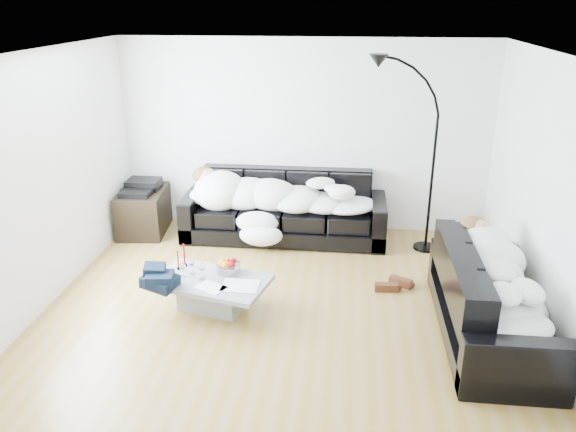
# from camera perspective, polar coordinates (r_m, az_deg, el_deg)

# --- Properties ---
(ground) EXTENTS (5.00, 5.00, 0.00)m
(ground) POSITION_cam_1_polar(r_m,az_deg,el_deg) (6.08, -0.32, -8.96)
(ground) COLOR olive
(ground) RESTS_ON ground
(wall_back) EXTENTS (5.00, 0.02, 2.60)m
(wall_back) POSITION_cam_1_polar(r_m,az_deg,el_deg) (7.70, 1.62, 8.05)
(wall_back) COLOR silver
(wall_back) RESTS_ON ground
(wall_left) EXTENTS (0.02, 4.50, 2.60)m
(wall_left) POSITION_cam_1_polar(r_m,az_deg,el_deg) (6.33, -23.50, 3.31)
(wall_left) COLOR silver
(wall_left) RESTS_ON ground
(wall_right) EXTENTS (0.02, 4.50, 2.60)m
(wall_right) POSITION_cam_1_polar(r_m,az_deg,el_deg) (5.82, 24.92, 1.61)
(wall_right) COLOR silver
(wall_right) RESTS_ON ground
(ceiling) EXTENTS (5.00, 5.00, 0.00)m
(ceiling) POSITION_cam_1_polar(r_m,az_deg,el_deg) (5.27, -0.38, 16.25)
(ceiling) COLOR white
(ceiling) RESTS_ON ground
(sofa_back) EXTENTS (2.70, 0.94, 0.88)m
(sofa_back) POSITION_cam_1_polar(r_m,az_deg,el_deg) (7.54, -0.38, 0.96)
(sofa_back) COLOR black
(sofa_back) RESTS_ON ground
(sofa_right) EXTENTS (0.90, 2.09, 0.85)m
(sofa_right) POSITION_cam_1_polar(r_m,az_deg,el_deg) (5.72, 20.02, -7.62)
(sofa_right) COLOR black
(sofa_right) RESTS_ON ground
(sleeper_back) EXTENTS (2.29, 0.79, 0.46)m
(sleeper_back) POSITION_cam_1_polar(r_m,az_deg,el_deg) (7.42, -0.43, 2.33)
(sleeper_back) COLOR white
(sleeper_back) RESTS_ON sofa_back
(sleeper_right) EXTENTS (0.76, 1.79, 0.44)m
(sleeper_right) POSITION_cam_1_polar(r_m,az_deg,el_deg) (5.62, 20.29, -5.69)
(sleeper_right) COLOR white
(sleeper_right) RESTS_ON sofa_right
(teal_cushion) EXTENTS (0.42, 0.38, 0.20)m
(teal_cushion) POSITION_cam_1_polar(r_m,az_deg,el_deg) (6.15, 18.54, -2.29)
(teal_cushion) COLOR #0A4642
(teal_cushion) RESTS_ON sofa_right
(coffee_table) EXTENTS (1.29, 0.94, 0.34)m
(coffee_table) POSITION_cam_1_polar(r_m,az_deg,el_deg) (5.99, -7.74, -7.82)
(coffee_table) COLOR #939699
(coffee_table) RESTS_ON ground
(fruit_bowl) EXTENTS (0.30, 0.30, 0.16)m
(fruit_bowl) POSITION_cam_1_polar(r_m,az_deg,el_deg) (6.00, -6.09, -4.98)
(fruit_bowl) COLOR white
(fruit_bowl) RESTS_ON coffee_table
(wine_glass_a) EXTENTS (0.09, 0.09, 0.17)m
(wine_glass_a) POSITION_cam_1_polar(r_m,az_deg,el_deg) (6.00, -9.73, -5.09)
(wine_glass_a) COLOR white
(wine_glass_a) RESTS_ON coffee_table
(wine_glass_b) EXTENTS (0.07, 0.07, 0.16)m
(wine_glass_b) POSITION_cam_1_polar(r_m,az_deg,el_deg) (5.96, -10.66, -5.43)
(wine_glass_b) COLOR white
(wine_glass_b) RESTS_ON coffee_table
(wine_glass_c) EXTENTS (0.09, 0.09, 0.18)m
(wine_glass_c) POSITION_cam_1_polar(r_m,az_deg,el_deg) (5.88, -8.76, -5.58)
(wine_glass_c) COLOR white
(wine_glass_c) RESTS_ON coffee_table
(candle_left) EXTENTS (0.04, 0.04, 0.21)m
(candle_left) POSITION_cam_1_polar(r_m,az_deg,el_deg) (6.12, -11.11, -4.44)
(candle_left) COLOR maroon
(candle_left) RESTS_ON coffee_table
(candle_right) EXTENTS (0.06, 0.06, 0.26)m
(candle_right) POSITION_cam_1_polar(r_m,az_deg,el_deg) (6.17, -10.50, -3.94)
(candle_right) COLOR maroon
(candle_right) RESTS_ON coffee_table
(newspaper_a) EXTENTS (0.38, 0.29, 0.01)m
(newspaper_a) POSITION_cam_1_polar(r_m,az_deg,el_deg) (5.74, -4.88, -7.04)
(newspaper_a) COLOR silver
(newspaper_a) RESTS_ON coffee_table
(newspaper_b) EXTENTS (0.36, 0.32, 0.01)m
(newspaper_b) POSITION_cam_1_polar(r_m,az_deg,el_deg) (5.74, -7.84, -7.17)
(newspaper_b) COLOR silver
(newspaper_b) RESTS_ON coffee_table
(navy_jacket) EXTENTS (0.37, 0.32, 0.17)m
(navy_jacket) POSITION_cam_1_polar(r_m,az_deg,el_deg) (5.79, -13.18, -5.50)
(navy_jacket) COLOR black
(navy_jacket) RESTS_ON coffee_table
(shoes) EXTENTS (0.48, 0.38, 0.10)m
(shoes) POSITION_cam_1_polar(r_m,az_deg,el_deg) (6.48, 10.62, -6.83)
(shoes) COLOR #472311
(shoes) RESTS_ON ground
(av_cabinet) EXTENTS (0.68, 0.92, 0.60)m
(av_cabinet) POSITION_cam_1_polar(r_m,az_deg,el_deg) (8.04, -14.45, 0.49)
(av_cabinet) COLOR black
(av_cabinet) RESTS_ON ground
(stereo) EXTENTS (0.44, 0.34, 0.13)m
(stereo) POSITION_cam_1_polar(r_m,az_deg,el_deg) (7.92, -14.69, 2.94)
(stereo) COLOR black
(stereo) RESTS_ON av_cabinet
(floor_lamp) EXTENTS (0.84, 0.56, 2.16)m
(floor_lamp) POSITION_cam_1_polar(r_m,az_deg,el_deg) (7.21, 14.50, 4.64)
(floor_lamp) COLOR black
(floor_lamp) RESTS_ON ground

